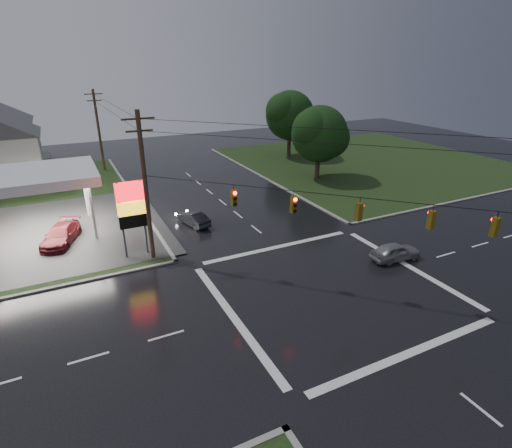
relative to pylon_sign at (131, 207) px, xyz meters
name	(u,v)px	position (x,y,z in m)	size (l,w,h in m)	color
ground	(330,288)	(10.50, -10.50, -4.01)	(120.00, 120.00, 0.00)	black
grass_ne	(369,161)	(36.50, 15.50, -3.97)	(36.00, 36.00, 0.08)	black
pylon_sign	(131,207)	(0.00, 0.00, 0.00)	(2.00, 0.35, 6.00)	#59595E
utility_pole_nw	(146,186)	(1.00, -1.00, 1.71)	(2.20, 0.32, 11.00)	#382619
utility_pole_n	(99,130)	(1.00, 27.50, 1.46)	(2.20, 0.32, 10.50)	#382619
traffic_signals	(338,196)	(10.52, -10.52, 2.47)	(26.87, 26.87, 1.47)	black
tree_ne_near	(320,134)	(24.64, 11.49, 1.55)	(7.99, 6.80, 8.98)	black
tree_ne_far	(291,115)	(27.65, 23.49, 2.17)	(8.46, 7.20, 9.80)	black
car_north	(194,219)	(5.83, 3.91, -3.39)	(1.32, 3.78, 1.24)	black
car_crossing	(395,251)	(17.34, -9.30, -3.35)	(1.57, 3.91, 1.33)	slate
car_pump	(61,235)	(-5.10, 5.02, -3.27)	(2.07, 5.09, 1.48)	maroon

